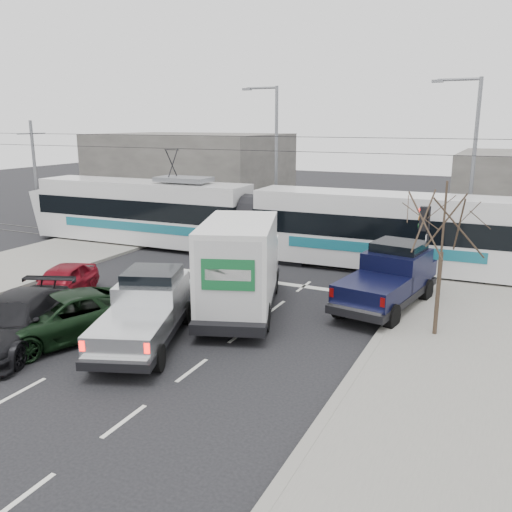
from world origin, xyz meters
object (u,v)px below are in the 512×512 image
at_px(traffic_signal, 424,232).
at_px(navy_pickup, 390,277).
at_px(box_truck, 241,267).
at_px(dark_car, 15,321).
at_px(silver_pickup, 147,308).
at_px(green_car, 64,317).
at_px(street_lamp_near, 470,159).
at_px(tram, 253,220).
at_px(bare_tree, 444,224).
at_px(street_lamp_far, 273,152).
at_px(red_car, 62,282).

bearing_deg(traffic_signal, navy_pickup, -120.40).
bearing_deg(navy_pickup, box_truck, -139.82).
bearing_deg(traffic_signal, dark_car, -136.19).
bearing_deg(silver_pickup, green_car, -175.81).
height_order(traffic_signal, street_lamp_near, street_lamp_near).
height_order(tram, box_truck, tram).
xyz_separation_m(traffic_signal, tram, (-9.18, 3.53, -0.81)).
xyz_separation_m(green_car, dark_car, (-1.02, -1.03, 0.04)).
xyz_separation_m(silver_pickup, green_car, (-2.49, -1.15, -0.32)).
bearing_deg(box_truck, navy_pickup, 11.29).
xyz_separation_m(traffic_signal, street_lamp_near, (0.84, 7.50, 2.37)).
height_order(traffic_signal, silver_pickup, traffic_signal).
relative_size(street_lamp_near, navy_pickup, 1.50).
bearing_deg(street_lamp_near, tram, -158.37).
bearing_deg(box_truck, street_lamp_near, 41.38).
relative_size(silver_pickup, green_car, 1.16).
height_order(bare_tree, silver_pickup, bare_tree).
relative_size(street_lamp_far, tram, 0.34).
relative_size(traffic_signal, box_truck, 0.48).
bearing_deg(street_lamp_far, box_truck, -70.74).
bearing_deg(dark_car, green_car, 24.30).
xyz_separation_m(tram, box_truck, (3.40, -8.00, -0.19)).
relative_size(bare_tree, street_lamp_far, 0.56).
bearing_deg(street_lamp_near, green_car, -122.24).
distance_m(tram, red_car, 10.53).
distance_m(street_lamp_near, green_car, 20.35).
bearing_deg(red_car, dark_car, -80.52).
distance_m(traffic_signal, green_car, 13.63).
relative_size(bare_tree, silver_pickup, 0.80).
height_order(street_lamp_far, navy_pickup, street_lamp_far).
bearing_deg(dark_car, traffic_signal, 22.79).
distance_m(bare_tree, street_lamp_far, 17.97).
bearing_deg(navy_pickup, bare_tree, -40.93).
bearing_deg(box_truck, dark_car, -150.19).
bearing_deg(tram, dark_car, -98.66).
distance_m(bare_tree, green_car, 12.49).
xyz_separation_m(tram, dark_car, (-1.60, -13.87, -1.14)).
height_order(street_lamp_near, green_car, street_lamp_near).
relative_size(tram, navy_pickup, 4.46).
xyz_separation_m(street_lamp_far, navy_pickup, (9.74, -11.06, -3.92)).
relative_size(tram, green_car, 4.96).
bearing_deg(bare_tree, street_lamp_near, 91.42).
bearing_deg(box_truck, tram, 93.34).
xyz_separation_m(street_lamp_far, tram, (1.48, -5.97, -3.18)).
height_order(tram, dark_car, tram).
distance_m(silver_pickup, dark_car, 4.14).
distance_m(traffic_signal, red_car, 14.46).
relative_size(traffic_signal, green_car, 0.67).
bearing_deg(red_car, navy_pickup, 3.87).
xyz_separation_m(bare_tree, street_lamp_near, (-0.29, 11.50, 1.32)).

